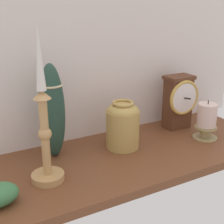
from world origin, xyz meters
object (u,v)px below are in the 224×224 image
object	(u,v)px
mantel_clock	(179,101)
candlestick_tall_left	(45,130)
brass_vase_jar	(123,124)
tall_ceramic_vase	(52,111)
pillar_candle_front	(206,120)

from	to	relation	value
mantel_clock	candlestick_tall_left	distance (cm)	53.26
brass_vase_jar	tall_ceramic_vase	size ratio (longest dim) A/B	0.54
mantel_clock	tall_ceramic_vase	xyz separation A→B (cm)	(-45.57, 0.09, 3.97)
tall_ceramic_vase	candlestick_tall_left	bearing A→B (deg)	-117.18
mantel_clock	pillar_candle_front	size ratio (longest dim) A/B	1.44
mantel_clock	pillar_candle_front	distance (cm)	12.47
candlestick_tall_left	brass_vase_jar	size ratio (longest dim) A/B	2.64
mantel_clock	tall_ceramic_vase	distance (cm)	45.74
candlestick_tall_left	tall_ceramic_vase	bearing A→B (deg)	62.82
mantel_clock	candlestick_tall_left	bearing A→B (deg)	-166.98
pillar_candle_front	mantel_clock	bearing A→B (deg)	99.94
brass_vase_jar	tall_ceramic_vase	distance (cm)	21.76
brass_vase_jar	tall_ceramic_vase	world-z (taller)	tall_ceramic_vase
mantel_clock	tall_ceramic_vase	world-z (taller)	tall_ceramic_vase
candlestick_tall_left	tall_ceramic_vase	distance (cm)	13.56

